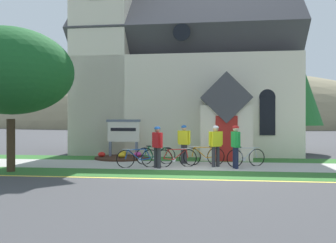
% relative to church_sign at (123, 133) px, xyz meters
% --- Properties ---
extents(ground, '(140.00, 140.00, 0.00)m').
position_rel_church_sign_xyz_m(ground, '(3.70, -0.10, -1.28)').
color(ground, '#3D3D3F').
extents(sidewalk_slab, '(32.00, 2.76, 0.01)m').
position_rel_church_sign_xyz_m(sidewalk_slab, '(2.84, -2.40, -1.27)').
color(sidewalk_slab, '#A8A59E').
rests_on(sidewalk_slab, ground).
extents(grass_verge, '(32.00, 1.86, 0.01)m').
position_rel_church_sign_xyz_m(grass_verge, '(2.84, -4.71, -1.27)').
color(grass_verge, '#2D6628').
rests_on(grass_verge, ground).
extents(church_lawn, '(24.00, 1.90, 0.01)m').
position_rel_church_sign_xyz_m(church_lawn, '(2.84, -0.08, -1.27)').
color(church_lawn, '#2D6628').
rests_on(church_lawn, ground).
extents(curb_paint_stripe, '(28.00, 0.16, 0.01)m').
position_rel_church_sign_xyz_m(curb_paint_stripe, '(2.84, -5.79, -1.27)').
color(curb_paint_stripe, yellow).
rests_on(curb_paint_stripe, ground).
extents(church_building, '(12.75, 9.79, 12.82)m').
position_rel_church_sign_xyz_m(church_building, '(2.34, 4.53, 3.47)').
color(church_building, beige).
rests_on(church_building, ground).
extents(church_sign, '(1.73, 0.13, 1.94)m').
position_rel_church_sign_xyz_m(church_sign, '(0.00, 0.00, 0.00)').
color(church_sign, slate).
rests_on(church_sign, ground).
extents(flower_bed, '(2.69, 2.69, 0.34)m').
position_rel_church_sign_xyz_m(flower_bed, '(-0.01, -0.22, -1.20)').
color(flower_bed, '#382319').
rests_on(flower_bed, ground).
extents(bicycle_orange, '(1.61, 0.69, 0.84)m').
position_rel_church_sign_xyz_m(bicycle_orange, '(5.76, -2.36, -0.90)').
color(bicycle_orange, black).
rests_on(bicycle_orange, ground).
extents(bicycle_white, '(1.65, 0.58, 0.83)m').
position_rel_church_sign_xyz_m(bicycle_white, '(1.96, -2.09, -0.89)').
color(bicycle_white, black).
rests_on(bicycle_white, ground).
extents(bicycle_silver, '(1.67, 0.57, 0.81)m').
position_rel_church_sign_xyz_m(bicycle_silver, '(1.43, -3.22, -0.90)').
color(bicycle_silver, black).
rests_on(bicycle_silver, ground).
extents(bicycle_green, '(1.68, 0.54, 0.79)m').
position_rel_church_sign_xyz_m(bicycle_green, '(2.91, -2.87, -0.90)').
color(bicycle_green, black).
rests_on(bicycle_green, ground).
extents(bicycle_yellow, '(1.74, 0.39, 0.82)m').
position_rel_church_sign_xyz_m(bicycle_yellow, '(4.05, -2.14, -0.89)').
color(bicycle_yellow, black).
rests_on(bicycle_yellow, ground).
extents(cyclist_in_white_jersey, '(0.46, 0.64, 1.66)m').
position_rel_church_sign_xyz_m(cyclist_in_white_jersey, '(2.23, -3.35, -0.31)').
color(cyclist_in_white_jersey, '#2D2D33').
rests_on(cyclist_in_white_jersey, ground).
extents(cyclist_in_blue_jersey, '(0.34, 0.76, 1.70)m').
position_rel_church_sign_xyz_m(cyclist_in_blue_jersey, '(5.29, -3.13, -0.28)').
color(cyclist_in_blue_jersey, '#191E38').
rests_on(cyclist_in_blue_jersey, ground).
extents(cyclist_in_orange_jersey, '(0.57, 0.46, 1.69)m').
position_rel_church_sign_xyz_m(cyclist_in_orange_jersey, '(4.53, -2.72, -0.29)').
color(cyclist_in_orange_jersey, '#2D2D33').
rests_on(cyclist_in_orange_jersey, ground).
extents(cyclist_in_green_jersey, '(0.59, 0.44, 1.69)m').
position_rel_church_sign_xyz_m(cyclist_in_green_jersey, '(3.17, -1.82, -0.29)').
color(cyclist_in_green_jersey, '#2D2D33').
rests_on(cyclist_in_green_jersey, ground).
extents(roadside_conifer, '(3.50, 3.50, 7.00)m').
position_rel_church_sign_xyz_m(roadside_conifer, '(8.93, 3.84, 3.02)').
color(roadside_conifer, '#3D2D1E').
rests_on(roadside_conifer, ground).
extents(verge_sapling, '(4.58, 4.58, 5.31)m').
position_rel_church_sign_xyz_m(verge_sapling, '(-3.03, -4.87, 2.42)').
color(verge_sapling, '#3D2D1E').
rests_on(verge_sapling, ground).
extents(distant_hill, '(101.00, 41.89, 27.20)m').
position_rel_church_sign_xyz_m(distant_hill, '(1.02, 66.47, -1.28)').
color(distant_hill, '#847A5B').
rests_on(distant_hill, ground).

